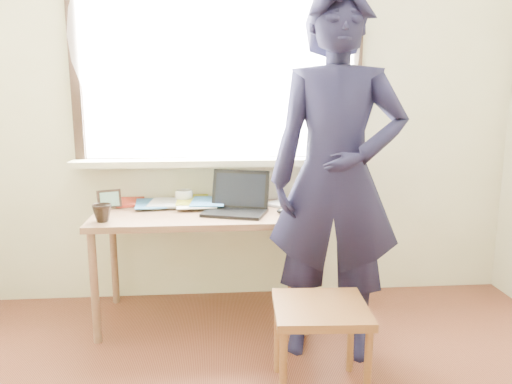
{
  "coord_description": "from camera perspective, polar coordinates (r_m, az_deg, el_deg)",
  "views": [
    {
      "loc": [
        -0.23,
        -1.26,
        1.37
      ],
      "look_at": [
        -0.05,
        0.95,
        0.92
      ],
      "focal_mm": 35.0,
      "sensor_mm": 36.0,
      "label": 1
    }
  ],
  "objects": [
    {
      "name": "book_b",
      "position": [
        3.2,
        2.42,
        -1.04
      ],
      "size": [
        0.3,
        0.3,
        0.02
      ],
      "primitive_type": "imported",
      "rotation": [
        0.0,
        0.0,
        -0.85
      ],
      "color": "white",
      "rests_on": "desk"
    },
    {
      "name": "laptop",
      "position": [
        2.93,
        -2.17,
        -1.24
      ],
      "size": [
        0.42,
        0.38,
        0.24
      ],
      "color": "black",
      "rests_on": "desk"
    },
    {
      "name": "picture_frame",
      "position": [
        3.12,
        -16.41,
        -0.93
      ],
      "size": [
        0.14,
        0.07,
        0.11
      ],
      "color": "black",
      "rests_on": "desk"
    },
    {
      "name": "book_a",
      "position": [
        3.18,
        -12.08,
        -1.3
      ],
      "size": [
        0.22,
        0.28,
        0.02
      ],
      "primitive_type": "imported",
      "rotation": [
        0.0,
        0.0,
        -0.08
      ],
      "color": "white",
      "rests_on": "desk"
    },
    {
      "name": "mouse",
      "position": [
        2.9,
        3.25,
        -2.19
      ],
      "size": [
        0.09,
        0.06,
        0.03
      ],
      "primitive_type": "ellipsoid",
      "color": "black",
      "rests_on": "desk"
    },
    {
      "name": "desk",
      "position": [
        2.99,
        -6.19,
        -3.52
      ],
      "size": [
        1.26,
        0.63,
        0.67
      ],
      "color": "brown",
      "rests_on": "ground"
    },
    {
      "name": "desk_clutter",
      "position": [
        3.14,
        -11.06,
        -1.18
      ],
      "size": [
        0.9,
        0.54,
        0.05
      ],
      "color": "white",
      "rests_on": "desk"
    },
    {
      "name": "mug_dark",
      "position": [
        2.85,
        -17.17,
        -2.3
      ],
      "size": [
        0.14,
        0.14,
        0.1
      ],
      "primitive_type": "imported",
      "rotation": [
        0.0,
        0.0,
        -0.49
      ],
      "color": "black",
      "rests_on": "desk"
    },
    {
      "name": "mug_white",
      "position": [
        3.19,
        -8.22,
        -0.54
      ],
      "size": [
        0.15,
        0.15,
        0.09
      ],
      "primitive_type": "imported",
      "rotation": [
        0.0,
        0.0,
        0.56
      ],
      "color": "white",
      "rests_on": "desk"
    },
    {
      "name": "person",
      "position": [
        2.56,
        9.15,
        1.46
      ],
      "size": [
        0.76,
        0.59,
        1.87
      ],
      "primitive_type": "imported",
      "rotation": [
        0.0,
        0.0,
        -0.23
      ],
      "color": "black",
      "rests_on": "ground"
    },
    {
      "name": "work_chair",
      "position": [
        2.35,
        7.37,
        -14.18
      ],
      "size": [
        0.44,
        0.42,
        0.43
      ],
      "color": "brown",
      "rests_on": "ground"
    }
  ]
}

